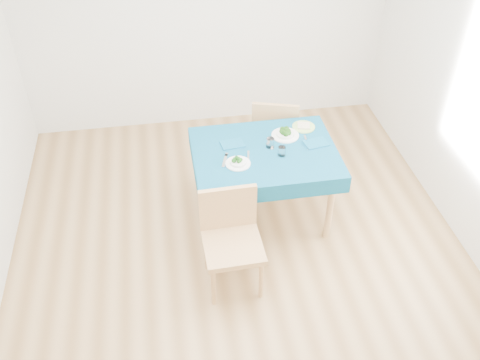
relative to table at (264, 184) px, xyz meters
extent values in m
cube|color=olive|center=(-0.30, -0.47, -0.39)|extent=(4.00, 4.50, 0.02)
cube|color=silver|center=(-0.30, 1.78, 0.97)|extent=(4.00, 0.02, 2.70)
cube|color=navy|center=(0.00, 0.00, 0.00)|extent=(1.25, 0.95, 0.76)
cube|color=tan|center=(-0.41, -0.76, 0.20)|extent=(0.48, 0.52, 1.16)
cube|color=tan|center=(0.29, 0.79, 0.19)|extent=(0.58, 0.61, 1.13)
cube|color=silver|center=(-0.37, -0.08, 0.38)|extent=(0.08, 0.18, 0.00)
cube|color=silver|center=(-0.16, -0.08, 0.38)|extent=(0.06, 0.21, 0.00)
cube|color=silver|center=(0.09, 0.10, 0.38)|extent=(0.07, 0.19, 0.00)
cube|color=silver|center=(0.39, 0.06, 0.38)|extent=(0.04, 0.23, 0.00)
cube|color=#0D5274|center=(-0.27, 0.14, 0.39)|extent=(0.22, 0.16, 0.01)
cube|color=#0D5274|center=(0.47, 0.03, 0.39)|extent=(0.23, 0.18, 0.01)
cylinder|color=white|center=(0.06, 0.06, 0.42)|extent=(0.07, 0.07, 0.09)
cylinder|color=white|center=(0.13, -0.08, 0.42)|extent=(0.07, 0.07, 0.08)
cylinder|color=#A1D165|center=(0.43, 0.31, 0.38)|extent=(0.21, 0.21, 0.01)
cube|color=beige|center=(0.43, 0.31, 0.40)|extent=(0.13, 0.13, 0.02)
camera|label=1|loc=(-0.84, -3.67, 3.13)|focal=40.00mm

